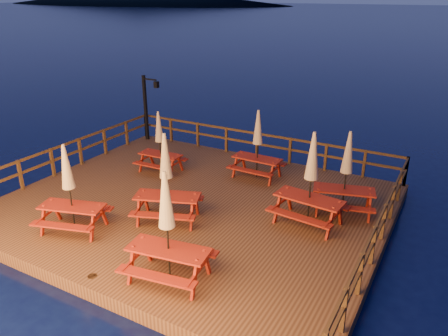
% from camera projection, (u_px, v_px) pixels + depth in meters
% --- Properties ---
extents(ground, '(500.00, 500.00, 0.00)m').
position_uv_depth(ground, '(194.00, 213.00, 14.60)').
color(ground, '#050A33').
rests_on(ground, ground).
extents(deck, '(12.00, 10.00, 0.40)m').
position_uv_depth(deck, '(194.00, 208.00, 14.52)').
color(deck, '#432715').
rests_on(deck, ground).
extents(deck_piles, '(11.44, 9.44, 1.40)m').
position_uv_depth(deck_piles, '(195.00, 221.00, 14.71)').
color(deck_piles, '#392512').
rests_on(deck_piles, ground).
extents(railing, '(11.80, 9.75, 1.10)m').
position_uv_depth(railing, '(221.00, 164.00, 15.59)').
color(railing, '#392512').
rests_on(railing, deck).
extents(lamp_post, '(0.85, 0.18, 3.00)m').
position_uv_depth(lamp_post, '(148.00, 102.00, 19.88)').
color(lamp_post, black).
rests_on(lamp_post, deck).
extents(picnic_table_0, '(2.18, 1.86, 2.88)m').
position_uv_depth(picnic_table_0, '(311.00, 178.00, 12.59)').
color(picnic_table_0, maroon).
rests_on(picnic_table_0, deck).
extents(picnic_table_1, '(1.84, 1.53, 2.58)m').
position_uv_depth(picnic_table_1, '(258.00, 143.00, 15.94)').
color(picnic_table_1, maroon).
rests_on(picnic_table_1, deck).
extents(picnic_table_2, '(2.21, 1.91, 2.83)m').
position_uv_depth(picnic_table_2, '(167.00, 226.00, 10.09)').
color(picnic_table_2, maroon).
rests_on(picnic_table_2, deck).
extents(picnic_table_3, '(2.21, 1.98, 2.67)m').
position_uv_depth(picnic_table_3, '(346.00, 172.00, 13.31)').
color(picnic_table_3, maroon).
rests_on(picnic_table_3, deck).
extents(picnic_table_4, '(2.38, 2.19, 2.78)m').
position_uv_depth(picnic_table_4, '(166.00, 177.00, 12.81)').
color(picnic_table_4, maroon).
rests_on(picnic_table_4, deck).
extents(picnic_table_5, '(2.22, 2.00, 2.64)m').
position_uv_depth(picnic_table_5, '(69.00, 187.00, 12.29)').
color(picnic_table_5, maroon).
rests_on(picnic_table_5, deck).
extents(picnic_table_6, '(1.71, 1.43, 2.38)m').
position_uv_depth(picnic_table_6, '(160.00, 141.00, 16.51)').
color(picnic_table_6, maroon).
rests_on(picnic_table_6, deck).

